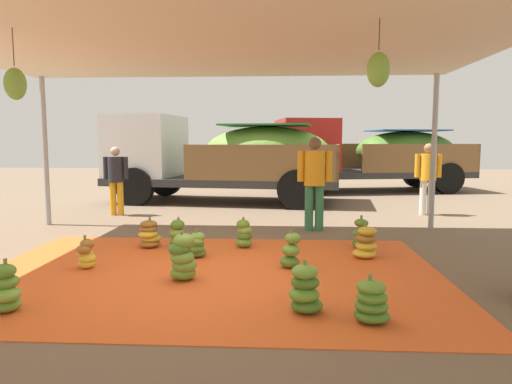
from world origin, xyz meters
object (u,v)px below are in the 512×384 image
(banana_bunch_2, at_px, (361,234))
(cargo_truck_main, at_px, (220,156))
(banana_bunch_6, at_px, (178,234))
(banana_bunch_10, at_px, (372,303))
(banana_bunch_5, at_px, (196,246))
(worker_0, at_px, (428,173))
(banana_bunch_8, at_px, (86,255))
(cargo_truck_far, at_px, (368,154))
(worker_2, at_px, (315,176))
(banana_bunch_11, at_px, (366,243))
(banana_bunch_9, at_px, (305,290))
(worker_1, at_px, (116,175))
(banana_bunch_3, at_px, (244,234))
(banana_bunch_0, at_px, (183,258))
(banana_bunch_1, at_px, (6,290))
(banana_bunch_4, at_px, (291,252))
(banana_bunch_7, at_px, (149,235))

(banana_bunch_2, distance_m, cargo_truck_main, 6.33)
(banana_bunch_6, height_order, banana_bunch_10, banana_bunch_6)
(banana_bunch_5, relative_size, worker_0, 0.26)
(banana_bunch_8, height_order, cargo_truck_far, cargo_truck_far)
(banana_bunch_10, bearing_deg, banana_bunch_6, 130.47)
(banana_bunch_2, bearing_deg, worker_2, 114.44)
(worker_2, bearing_deg, banana_bunch_11, -73.80)
(banana_bunch_11, xyz_separation_m, cargo_truck_main, (-2.92, 6.15, 1.06))
(cargo_truck_main, height_order, worker_0, cargo_truck_main)
(banana_bunch_9, distance_m, worker_1, 7.13)
(banana_bunch_6, height_order, cargo_truck_main, cargo_truck_main)
(banana_bunch_11, relative_size, worker_1, 0.33)
(banana_bunch_8, xyz_separation_m, worker_0, (5.89, 4.88, 0.76))
(banana_bunch_9, height_order, cargo_truck_main, cargo_truck_main)
(banana_bunch_3, relative_size, cargo_truck_main, 0.07)
(banana_bunch_0, xyz_separation_m, banana_bunch_6, (-0.46, 1.73, -0.06))
(banana_bunch_5, distance_m, worker_0, 6.24)
(banana_bunch_9, bearing_deg, banana_bunch_11, 65.96)
(banana_bunch_0, xyz_separation_m, cargo_truck_far, (4.09, 10.45, 0.99))
(banana_bunch_6, relative_size, worker_1, 0.31)
(banana_bunch_8, height_order, worker_2, worker_2)
(banana_bunch_1, xyz_separation_m, banana_bunch_10, (3.53, -0.04, -0.04))
(banana_bunch_9, height_order, worker_2, worker_2)
(banana_bunch_1, xyz_separation_m, banana_bunch_4, (2.82, 1.78, -0.01))
(banana_bunch_9, xyz_separation_m, worker_0, (3.08, 6.28, 0.73))
(banana_bunch_4, bearing_deg, cargo_truck_far, 74.21)
(banana_bunch_0, relative_size, banana_bunch_10, 1.31)
(banana_bunch_3, height_order, banana_bunch_6, banana_bunch_3)
(banana_bunch_4, bearing_deg, worker_2, 79.67)
(banana_bunch_11, bearing_deg, banana_bunch_6, 169.98)
(banana_bunch_4, bearing_deg, banana_bunch_7, 154.45)
(worker_2, bearing_deg, banana_bunch_9, -95.03)
(banana_bunch_2, height_order, worker_1, worker_1)
(banana_bunch_6, xyz_separation_m, worker_0, (4.96, 3.59, 0.74))
(banana_bunch_6, bearing_deg, banana_bunch_9, -55.06)
(banana_bunch_5, bearing_deg, banana_bunch_6, 123.93)
(banana_bunch_2, height_order, banana_bunch_11, banana_bunch_2)
(worker_1, bearing_deg, cargo_truck_far, 39.82)
(worker_1, bearing_deg, banana_bunch_7, -62.25)
(banana_bunch_3, relative_size, worker_2, 0.28)
(banana_bunch_3, height_order, banana_bunch_4, banana_bunch_4)
(banana_bunch_6, height_order, cargo_truck_far, cargo_truck_far)
(banana_bunch_4, distance_m, cargo_truck_far, 10.25)
(banana_bunch_4, relative_size, cargo_truck_main, 0.08)
(banana_bunch_7, height_order, banana_bunch_8, banana_bunch_7)
(banana_bunch_1, distance_m, banana_bunch_4, 3.33)
(cargo_truck_far, xyz_separation_m, worker_0, (0.42, -5.14, -0.31))
(banana_bunch_2, xyz_separation_m, cargo_truck_far, (1.65, 8.57, 1.05))
(banana_bunch_5, height_order, cargo_truck_far, cargo_truck_far)
(banana_bunch_0, distance_m, banana_bunch_9, 1.72)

